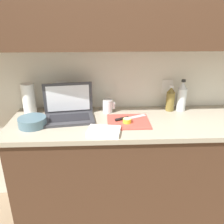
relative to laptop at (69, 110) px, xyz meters
name	(u,v)px	position (x,y,z in m)	size (l,w,h in m)	color
ground_plane	(150,211)	(0.68, -0.08, -0.96)	(12.00, 12.00, 0.00)	#847056
wall_back	(157,28)	(0.68, 0.14, 0.59)	(5.20, 0.38, 2.60)	silver
counter_unit	(156,168)	(0.70, -0.08, -0.50)	(2.26, 0.60, 0.90)	#472D1E
laptop	(69,110)	(0.00, 0.00, 0.00)	(0.41, 0.30, 0.26)	#333338
cutting_board	(128,122)	(0.45, -0.11, -0.06)	(0.31, 0.28, 0.01)	#D1473D
knife	(125,118)	(0.44, -0.07, -0.05)	(0.25, 0.13, 0.02)	silver
lemon_half_cut	(127,121)	(0.44, -0.13, -0.04)	(0.06, 0.06, 0.03)	yellow
bottle_green_soda	(182,97)	(0.92, 0.12, 0.06)	(0.08, 0.08, 0.26)	silver
bottle_oil_tall	(170,99)	(0.83, 0.12, 0.04)	(0.07, 0.07, 0.22)	olive
measuring_cup	(108,106)	(0.30, 0.10, -0.01)	(0.10, 0.08, 0.11)	silver
bowl_white	(32,122)	(-0.25, -0.15, -0.03)	(0.20, 0.20, 0.07)	slate
paper_towel_roll	(29,99)	(-0.33, 0.11, 0.06)	(0.10, 0.10, 0.25)	white
dish_towel	(104,131)	(0.27, -0.27, -0.05)	(0.22, 0.16, 0.02)	white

